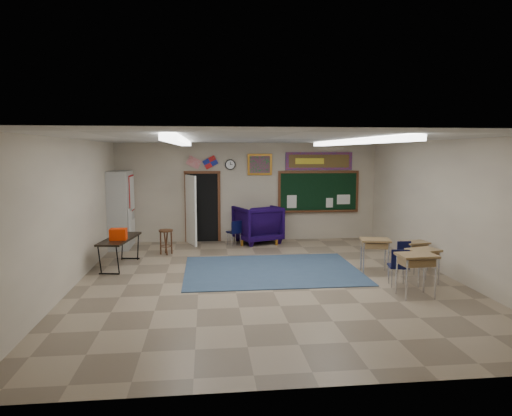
{
  "coord_description": "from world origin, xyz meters",
  "views": [
    {
      "loc": [
        -1.29,
        -9.41,
        2.73
      ],
      "look_at": [
        -0.09,
        1.5,
        1.38
      ],
      "focal_mm": 32.0,
      "sensor_mm": 36.0,
      "label": 1
    }
  ],
  "objects": [
    {
      "name": "wooden_stool",
      "position": [
        -2.38,
        2.8,
        0.34
      ],
      "size": [
        0.38,
        0.38,
        0.66
      ],
      "color": "#522B18",
      "rests_on": "floor"
    },
    {
      "name": "student_desk_front_left",
      "position": [
        2.5,
        0.35,
        0.44
      ],
      "size": [
        0.73,
        0.61,
        0.78
      ],
      "rotation": [
        0.0,
        0.0,
        -0.2
      ],
      "color": "olive",
      "rests_on": "floor"
    },
    {
      "name": "left_wall",
      "position": [
        -4.0,
        0.0,
        1.5
      ],
      "size": [
        0.04,
        9.0,
        3.0
      ],
      "primitive_type": "cube",
      "color": "beige",
      "rests_on": "floor"
    },
    {
      "name": "student_chair_desk_a",
      "position": [
        2.59,
        -0.7,
        0.4
      ],
      "size": [
        0.47,
        0.47,
        0.79
      ],
      "primitive_type": null,
      "rotation": [
        0.0,
        0.0,
        2.94
      ],
      "color": "black",
      "rests_on": "floor"
    },
    {
      "name": "doorway",
      "position": [
        -1.5,
        4.35,
        1.06
      ],
      "size": [
        1.1,
        0.89,
        2.16
      ],
      "color": "black",
      "rests_on": "back_wall"
    },
    {
      "name": "student_desk_front_right",
      "position": [
        3.54,
        0.54,
        0.37
      ],
      "size": [
        0.6,
        0.48,
        0.66
      ],
      "rotation": [
        0.0,
        0.0,
        0.14
      ],
      "color": "olive",
      "rests_on": "floor"
    },
    {
      "name": "back_wall",
      "position": [
        0.0,
        4.5,
        1.5
      ],
      "size": [
        8.0,
        0.04,
        3.0
      ],
      "primitive_type": "cube",
      "color": "beige",
      "rests_on": "floor"
    },
    {
      "name": "fluorescent_strips",
      "position": [
        0.0,
        0.0,
        2.94
      ],
      "size": [
        3.86,
        6.0,
        0.1
      ],
      "primitive_type": null,
      "color": "white",
      "rests_on": "ceiling"
    },
    {
      "name": "front_wall",
      "position": [
        0.0,
        -4.5,
        1.5
      ],
      "size": [
        8.0,
        0.04,
        3.0
      ],
      "primitive_type": "cube",
      "color": "beige",
      "rests_on": "floor"
    },
    {
      "name": "folding_table",
      "position": [
        -3.36,
        1.57,
        0.38
      ],
      "size": [
        0.81,
        1.74,
        0.96
      ],
      "rotation": [
        0.0,
        0.0,
        -0.16
      ],
      "color": "black",
      "rests_on": "floor"
    },
    {
      "name": "framed_art_print",
      "position": [
        0.35,
        4.47,
        2.35
      ],
      "size": [
        0.75,
        0.05,
        0.65
      ],
      "color": "#A4691F",
      "rests_on": "back_wall"
    },
    {
      "name": "student_desk_back_left",
      "position": [
        2.63,
        -1.4,
        0.46
      ],
      "size": [
        0.71,
        0.55,
        0.82
      ],
      "rotation": [
        0.0,
        0.0,
        0.05
      ],
      "color": "olive",
      "rests_on": "floor"
    },
    {
      "name": "student_desk_back_right",
      "position": [
        3.16,
        -0.61,
        0.41
      ],
      "size": [
        0.72,
        0.61,
        0.74
      ],
      "rotation": [
        0.0,
        0.0,
        0.27
      ],
      "color": "olive",
      "rests_on": "floor"
    },
    {
      "name": "wingback_armchair",
      "position": [
        0.25,
        4.15,
        0.56
      ],
      "size": [
        1.56,
        1.58,
        1.13
      ],
      "primitive_type": "imported",
      "rotation": [
        0.0,
        0.0,
        3.5
      ],
      "color": "black",
      "rests_on": "floor"
    },
    {
      "name": "storage_cabinet",
      "position": [
        -3.71,
        3.85,
        1.1
      ],
      "size": [
        0.59,
        1.25,
        2.2
      ],
      "color": "#A4A4A0",
      "rests_on": "floor"
    },
    {
      "name": "wall_clock",
      "position": [
        -0.55,
        4.47,
        2.35
      ],
      "size": [
        0.32,
        0.05,
        0.32
      ],
      "color": "black",
      "rests_on": "back_wall"
    },
    {
      "name": "bulletin_board",
      "position": [
        2.2,
        4.47,
        2.45
      ],
      "size": [
        2.1,
        0.05,
        0.55
      ],
      "color": "#B7200F",
      "rests_on": "back_wall"
    },
    {
      "name": "ceiling",
      "position": [
        0.0,
        0.0,
        3.0
      ],
      "size": [
        8.0,
        9.0,
        0.04
      ],
      "primitive_type": "cube",
      "color": "silver",
      "rests_on": "back_wall"
    },
    {
      "name": "right_wall",
      "position": [
        4.0,
        0.0,
        1.5
      ],
      "size": [
        0.04,
        9.0,
        3.0
      ],
      "primitive_type": "cube",
      "color": "beige",
      "rests_on": "floor"
    },
    {
      "name": "chalkboard",
      "position": [
        2.2,
        4.46,
        1.46
      ],
      "size": [
        2.55,
        0.14,
        1.3
      ],
      "color": "#5B2F1A",
      "rests_on": "back_wall"
    },
    {
      "name": "wall_flags",
      "position": [
        -1.4,
        4.44,
        2.48
      ],
      "size": [
        1.16,
        0.06,
        0.7
      ],
      "primitive_type": null,
      "color": "red",
      "rests_on": "back_wall"
    },
    {
      "name": "area_rug",
      "position": [
        0.2,
        0.8,
        0.01
      ],
      "size": [
        4.0,
        3.0,
        0.02
      ],
      "primitive_type": "cube",
      "color": "#334861",
      "rests_on": "floor"
    },
    {
      "name": "student_chair_reading",
      "position": [
        -0.49,
        3.8,
        0.37
      ],
      "size": [
        0.5,
        0.5,
        0.74
      ],
      "primitive_type": null,
      "rotation": [
        0.0,
        0.0,
        3.62
      ],
      "color": "black",
      "rests_on": "floor"
    },
    {
      "name": "floor",
      "position": [
        0.0,
        0.0,
        0.0
      ],
      "size": [
        9.0,
        9.0,
        0.0
      ],
      "primitive_type": "plane",
      "color": "gray",
      "rests_on": "ground"
    },
    {
      "name": "student_chair_desk_b",
      "position": [
        3.19,
        0.23,
        0.35
      ],
      "size": [
        0.36,
        0.36,
        0.71
      ],
      "primitive_type": null,
      "rotation": [
        0.0,
        0.0,
        -0.03
      ],
      "color": "black",
      "rests_on": "floor"
    }
  ]
}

